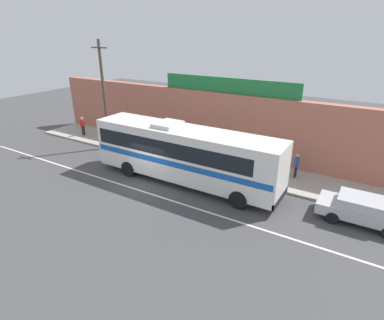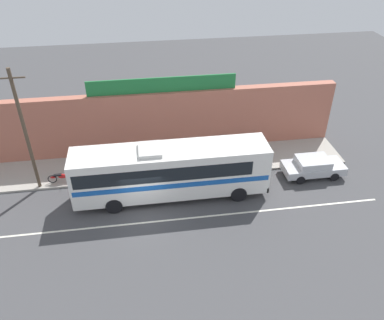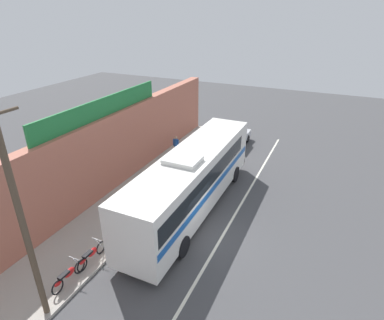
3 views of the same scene
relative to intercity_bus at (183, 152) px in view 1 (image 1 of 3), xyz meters
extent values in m
plane|color=#444447|center=(-1.85, -1.61, -2.07)|extent=(70.00, 70.00, 0.00)
cube|color=#A8A399|center=(-1.85, 3.59, -2.00)|extent=(30.00, 3.60, 0.14)
cube|color=#B26651|center=(-1.85, 5.74, 0.33)|extent=(30.00, 0.70, 4.80)
cube|color=#1E7538|center=(0.16, 5.74, 3.28)|extent=(10.58, 0.12, 1.10)
cube|color=silver|center=(-1.85, -2.41, -2.06)|extent=(30.00, 0.14, 0.01)
cube|color=white|center=(0.09, 0.00, -0.07)|extent=(12.33, 2.50, 3.10)
cube|color=black|center=(-0.41, 0.00, 0.48)|extent=(10.85, 2.52, 0.96)
cube|color=#1956B2|center=(0.09, 0.00, -0.37)|extent=(12.09, 2.51, 0.36)
cube|color=black|center=(6.22, 0.00, 0.38)|extent=(0.04, 2.25, 1.40)
cube|color=black|center=(6.21, 0.00, -1.44)|extent=(0.12, 2.50, 0.36)
cube|color=silver|center=(-1.15, 0.00, 1.60)|extent=(1.40, 1.75, 0.24)
cylinder|color=black|center=(4.28, 1.16, -1.55)|extent=(1.04, 0.32, 1.04)
cylinder|color=black|center=(4.28, -1.16, -1.55)|extent=(1.04, 0.32, 1.04)
cylinder|color=black|center=(-3.61, 1.16, -1.55)|extent=(1.04, 0.32, 1.04)
cylinder|color=black|center=(-3.61, -1.16, -1.55)|extent=(1.04, 0.32, 1.04)
cube|color=#B7BABF|center=(10.15, 0.80, -1.46)|extent=(4.24, 1.82, 0.56)
cube|color=#B7BABF|center=(10.05, 0.80, -0.94)|extent=(2.21, 1.63, 0.48)
cube|color=black|center=(10.87, 0.80, -0.97)|extent=(0.21, 1.52, 0.34)
cylinder|color=black|center=(8.92, 1.66, -1.76)|extent=(0.62, 0.20, 0.62)
cylinder|color=black|center=(8.92, -0.06, -1.76)|extent=(0.62, 0.20, 0.62)
cylinder|color=brown|center=(-8.65, 2.08, 2.24)|extent=(0.22, 0.22, 8.33)
cylinder|color=brown|center=(-8.65, 2.08, 5.80)|extent=(1.60, 0.10, 0.10)
torus|color=black|center=(-5.21, 2.29, -1.62)|extent=(0.62, 0.06, 0.62)
torus|color=black|center=(-6.45, 2.29, -1.62)|extent=(0.62, 0.06, 0.62)
cylinder|color=silver|center=(-5.29, 2.29, -1.32)|extent=(0.34, 0.04, 0.65)
cylinder|color=silver|center=(-5.39, 2.29, -1.00)|extent=(0.03, 0.56, 0.03)
ellipsoid|color=red|center=(-5.77, 2.29, -1.44)|extent=(0.56, 0.22, 0.34)
cube|color=black|center=(-6.05, 2.29, -1.32)|extent=(0.52, 0.20, 0.10)
ellipsoid|color=red|center=(-6.39, 2.29, -1.48)|extent=(0.36, 0.14, 0.16)
torus|color=black|center=(-6.57, 2.33, -1.62)|extent=(0.62, 0.06, 0.62)
torus|color=black|center=(-7.81, 2.33, -1.62)|extent=(0.62, 0.06, 0.62)
cylinder|color=silver|center=(-6.65, 2.33, -1.32)|extent=(0.34, 0.04, 0.65)
cylinder|color=silver|center=(-6.75, 2.33, -1.00)|extent=(0.03, 0.56, 0.03)
ellipsoid|color=red|center=(-7.13, 2.33, -1.44)|extent=(0.56, 0.22, 0.34)
cube|color=black|center=(-7.41, 2.33, -1.32)|extent=(0.52, 0.20, 0.10)
ellipsoid|color=red|center=(-7.75, 2.33, -1.48)|extent=(0.36, 0.14, 0.16)
cylinder|color=black|center=(-12.94, 3.20, -1.52)|extent=(0.13, 0.13, 0.81)
cylinder|color=black|center=(-12.94, 3.02, -1.52)|extent=(0.13, 0.13, 0.81)
cylinder|color=red|center=(-12.94, 3.11, -0.81)|extent=(0.30, 0.30, 0.61)
sphere|color=tan|center=(-12.94, 3.11, -0.37)|extent=(0.22, 0.22, 0.22)
cylinder|color=red|center=(-12.94, 3.31, -0.78)|extent=(0.08, 0.08, 0.56)
cylinder|color=red|center=(-12.94, 2.91, -0.78)|extent=(0.08, 0.08, 0.56)
cylinder|color=black|center=(6.00, 4.21, -1.53)|extent=(0.13, 0.13, 0.79)
cylinder|color=black|center=(6.00, 4.03, -1.53)|extent=(0.13, 0.13, 0.79)
cylinder|color=#23519E|center=(6.00, 4.12, -0.85)|extent=(0.30, 0.30, 0.59)
sphere|color=tan|center=(6.00, 4.12, -0.41)|extent=(0.21, 0.21, 0.21)
cylinder|color=#23519E|center=(6.00, 4.32, -0.82)|extent=(0.08, 0.08, 0.54)
cylinder|color=#23519E|center=(6.00, 3.92, -0.82)|extent=(0.08, 0.08, 0.54)
camera|label=1|loc=(9.82, -15.11, 6.92)|focal=29.15mm
camera|label=2|loc=(-1.57, -20.25, 14.38)|focal=36.82mm
camera|label=3|loc=(-14.06, -6.46, 8.46)|focal=29.95mm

